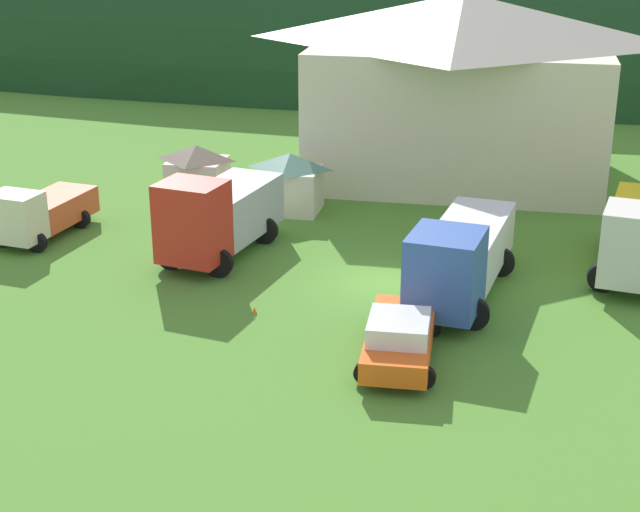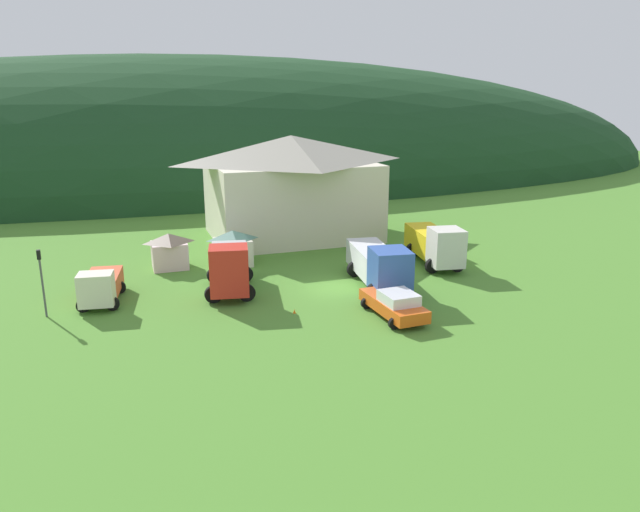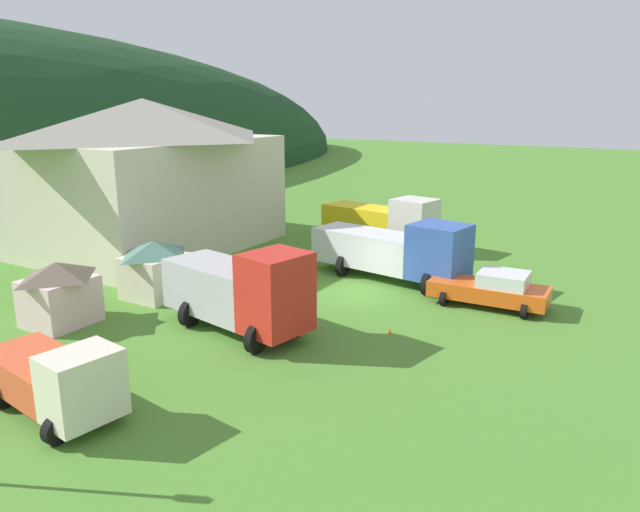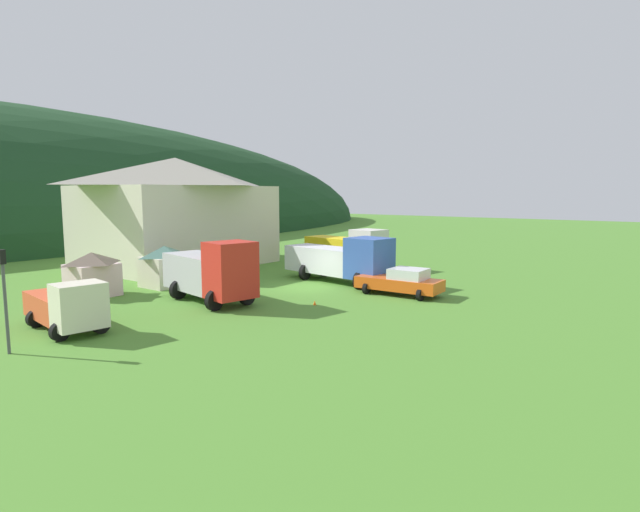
{
  "view_description": "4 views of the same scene",
  "coord_description": "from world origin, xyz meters",
  "px_view_note": "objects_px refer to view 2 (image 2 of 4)",
  "views": [
    {
      "loc": [
        4.4,
        -32.8,
        13.61
      ],
      "look_at": [
        -2.1,
        -0.51,
        1.13
      ],
      "focal_mm": 54.13,
      "sensor_mm": 36.0,
      "label": 1
    },
    {
      "loc": [
        -13.37,
        -35.14,
        12.66
      ],
      "look_at": [
        -0.71,
        0.6,
        2.18
      ],
      "focal_mm": 33.2,
      "sensor_mm": 36.0,
      "label": 2
    },
    {
      "loc": [
        -24.49,
        -12.69,
        9.06
      ],
      "look_at": [
        -1.84,
        0.86,
        2.17
      ],
      "focal_mm": 33.92,
      "sensor_mm": 36.0,
      "label": 3
    },
    {
      "loc": [
        -25.86,
        -20.18,
        6.18
      ],
      "look_at": [
        1.77,
        0.22,
        1.9
      ],
      "focal_mm": 28.64,
      "sensor_mm": 36.0,
      "label": 4
    }
  ],
  "objects_px": {
    "box_truck_blue": "(379,264)",
    "flatbed_truck_yellow": "(435,243)",
    "crane_truck_red": "(229,266)",
    "play_shed_cream": "(233,247)",
    "traffic_light_west": "(41,276)",
    "traffic_cone_near_pickup": "(294,313)",
    "light_truck_cream": "(101,286)",
    "depot_building": "(292,185)",
    "play_shed_pink": "(169,250)",
    "service_pickup_orange": "(394,304)"
  },
  "relations": [
    {
      "from": "play_shed_pink",
      "to": "traffic_light_west",
      "type": "bearing_deg",
      "value": -135.32
    },
    {
      "from": "service_pickup_orange",
      "to": "traffic_light_west",
      "type": "distance_m",
      "value": 20.44
    },
    {
      "from": "depot_building",
      "to": "box_truck_blue",
      "type": "xyz_separation_m",
      "value": [
        1.18,
        -16.16,
        -3.05
      ]
    },
    {
      "from": "flatbed_truck_yellow",
      "to": "traffic_light_west",
      "type": "xyz_separation_m",
      "value": [
        -27.04,
        -2.08,
        0.85
      ]
    },
    {
      "from": "traffic_light_west",
      "to": "depot_building",
      "type": "bearing_deg",
      "value": 36.8
    },
    {
      "from": "flatbed_truck_yellow",
      "to": "traffic_cone_near_pickup",
      "type": "distance_m",
      "value": 14.74
    },
    {
      "from": "light_truck_cream",
      "to": "service_pickup_orange",
      "type": "xyz_separation_m",
      "value": [
        16.1,
        -8.29,
        -0.31
      ]
    },
    {
      "from": "play_shed_cream",
      "to": "box_truck_blue",
      "type": "bearing_deg",
      "value": -46.85
    },
    {
      "from": "crane_truck_red",
      "to": "play_shed_cream",
      "type": "bearing_deg",
      "value": 177.71
    },
    {
      "from": "depot_building",
      "to": "play_shed_pink",
      "type": "height_order",
      "value": "depot_building"
    },
    {
      "from": "box_truck_blue",
      "to": "flatbed_truck_yellow",
      "type": "relative_size",
      "value": 1.1
    },
    {
      "from": "depot_building",
      "to": "play_shed_cream",
      "type": "relative_size",
      "value": 5.35
    },
    {
      "from": "light_truck_cream",
      "to": "traffic_cone_near_pickup",
      "type": "xyz_separation_m",
      "value": [
        10.8,
        -5.74,
        -1.14
      ]
    },
    {
      "from": "flatbed_truck_yellow",
      "to": "traffic_cone_near_pickup",
      "type": "relative_size",
      "value": 15.65
    },
    {
      "from": "flatbed_truck_yellow",
      "to": "traffic_light_west",
      "type": "distance_m",
      "value": 27.13
    },
    {
      "from": "traffic_light_west",
      "to": "traffic_cone_near_pickup",
      "type": "xyz_separation_m",
      "value": [
        13.87,
        -4.32,
        -2.49
      ]
    },
    {
      "from": "traffic_light_west",
      "to": "traffic_cone_near_pickup",
      "type": "height_order",
      "value": "traffic_light_west"
    },
    {
      "from": "box_truck_blue",
      "to": "service_pickup_orange",
      "type": "distance_m",
      "value": 5.54
    },
    {
      "from": "crane_truck_red",
      "to": "service_pickup_orange",
      "type": "distance_m",
      "value": 11.23
    },
    {
      "from": "light_truck_cream",
      "to": "box_truck_blue",
      "type": "distance_m",
      "value": 17.84
    },
    {
      "from": "service_pickup_orange",
      "to": "traffic_light_west",
      "type": "height_order",
      "value": "traffic_light_west"
    },
    {
      "from": "crane_truck_red",
      "to": "traffic_light_west",
      "type": "height_order",
      "value": "traffic_light_west"
    },
    {
      "from": "light_truck_cream",
      "to": "box_truck_blue",
      "type": "xyz_separation_m",
      "value": [
        17.57,
        -3.01,
        0.49
      ]
    },
    {
      "from": "depot_building",
      "to": "traffic_cone_near_pickup",
      "type": "xyz_separation_m",
      "value": [
        -5.59,
        -18.88,
        -4.68
      ]
    },
    {
      "from": "traffic_cone_near_pickup",
      "to": "play_shed_cream",
      "type": "bearing_deg",
      "value": 96.77
    },
    {
      "from": "traffic_light_west",
      "to": "light_truck_cream",
      "type": "bearing_deg",
      "value": 24.73
    },
    {
      "from": "depot_building",
      "to": "crane_truck_red",
      "type": "height_order",
      "value": "depot_building"
    },
    {
      "from": "depot_building",
      "to": "play_shed_cream",
      "type": "bearing_deg",
      "value": -132.84
    },
    {
      "from": "crane_truck_red",
      "to": "box_truck_blue",
      "type": "bearing_deg",
      "value": 87.14
    },
    {
      "from": "crane_truck_red",
      "to": "service_pickup_orange",
      "type": "bearing_deg",
      "value": 57.83
    },
    {
      "from": "traffic_light_west",
      "to": "box_truck_blue",
      "type": "bearing_deg",
      "value": -4.43
    },
    {
      "from": "play_shed_pink",
      "to": "service_pickup_orange",
      "type": "height_order",
      "value": "play_shed_pink"
    },
    {
      "from": "box_truck_blue",
      "to": "service_pickup_orange",
      "type": "xyz_separation_m",
      "value": [
        -1.47,
        -5.28,
        -0.8
      ]
    },
    {
      "from": "box_truck_blue",
      "to": "traffic_cone_near_pickup",
      "type": "relative_size",
      "value": 17.18
    },
    {
      "from": "depot_building",
      "to": "play_shed_pink",
      "type": "bearing_deg",
      "value": -149.72
    },
    {
      "from": "play_shed_cream",
      "to": "service_pickup_orange",
      "type": "relative_size",
      "value": 0.54
    },
    {
      "from": "traffic_light_west",
      "to": "crane_truck_red",
      "type": "bearing_deg",
      "value": 4.07
    },
    {
      "from": "play_shed_cream",
      "to": "play_shed_pink",
      "type": "height_order",
      "value": "play_shed_cream"
    },
    {
      "from": "play_shed_pink",
      "to": "light_truck_cream",
      "type": "xyz_separation_m",
      "value": [
        -4.82,
        -6.39,
        -0.23
      ]
    },
    {
      "from": "crane_truck_red",
      "to": "box_truck_blue",
      "type": "distance_m",
      "value": 9.91
    },
    {
      "from": "light_truck_cream",
      "to": "box_truck_blue",
      "type": "bearing_deg",
      "value": 88.76
    },
    {
      "from": "light_truck_cream",
      "to": "flatbed_truck_yellow",
      "type": "height_order",
      "value": "flatbed_truck_yellow"
    },
    {
      "from": "play_shed_pink",
      "to": "light_truck_cream",
      "type": "relative_size",
      "value": 0.5
    },
    {
      "from": "play_shed_pink",
      "to": "service_pickup_orange",
      "type": "relative_size",
      "value": 0.52
    },
    {
      "from": "light_truck_cream",
      "to": "flatbed_truck_yellow",
      "type": "xyz_separation_m",
      "value": [
        23.97,
        0.67,
        0.5
      ]
    },
    {
      "from": "play_shed_cream",
      "to": "crane_truck_red",
      "type": "xyz_separation_m",
      "value": [
        -1.49,
        -6.28,
        0.38
      ]
    },
    {
      "from": "play_shed_pink",
      "to": "crane_truck_red",
      "type": "distance_m",
      "value": 7.7
    },
    {
      "from": "play_shed_cream",
      "to": "play_shed_pink",
      "type": "relative_size",
      "value": 1.03
    },
    {
      "from": "light_truck_cream",
      "to": "crane_truck_red",
      "type": "distance_m",
      "value": 8.0
    },
    {
      "from": "light_truck_cream",
      "to": "service_pickup_orange",
      "type": "distance_m",
      "value": 18.12
    }
  ]
}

